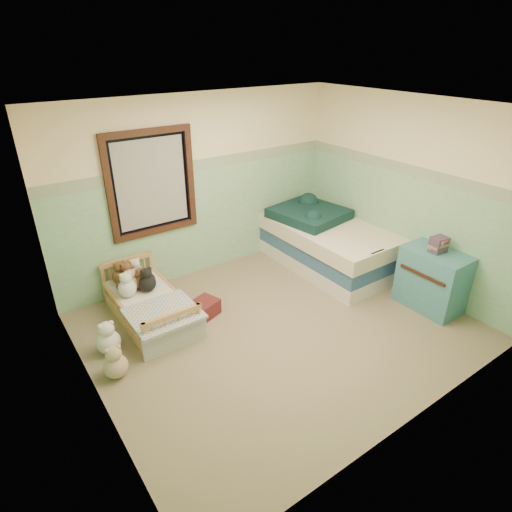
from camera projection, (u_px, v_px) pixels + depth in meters
floor at (279, 327)px, 5.13m from camera, size 4.20×3.60×0.02m
ceiling at (285, 107)px, 3.99m from camera, size 4.20×3.60×0.02m
wall_back at (200, 188)px, 5.87m from camera, size 4.20×0.04×2.50m
wall_front at (428, 309)px, 3.25m from camera, size 4.20×0.04×2.50m
wall_left at (79, 291)px, 3.48m from camera, size 0.04×3.60×2.50m
wall_right at (406, 194)px, 5.64m from camera, size 0.04×3.60×2.50m
wainscot_mint at (203, 222)px, 6.09m from camera, size 4.20×0.01×1.50m
border_strip at (199, 165)px, 5.71m from camera, size 4.20×0.01×0.15m
window_frame at (152, 184)px, 5.39m from camera, size 1.16×0.06×1.36m
window_blinds at (152, 183)px, 5.40m from camera, size 0.92×0.01×1.12m
toddler_bed_frame at (150, 312)px, 5.24m from camera, size 0.70×1.41×0.18m
toddler_mattress at (149, 302)px, 5.18m from camera, size 0.64×1.35×0.12m
patchwork_quilt at (164, 313)px, 4.82m from camera, size 0.76×0.70×0.03m
plush_bed_brown at (121, 276)px, 5.39m from camera, size 0.21×0.21×0.21m
plush_bed_white at (136, 272)px, 5.49m from camera, size 0.20×0.20×0.20m
plush_bed_tan at (131, 283)px, 5.26m from camera, size 0.19×0.19×0.19m
plush_bed_dark at (149, 279)px, 5.38m from camera, size 0.16×0.16×0.16m
plush_floor_cream at (109, 342)px, 4.66m from camera, size 0.26×0.26×0.26m
plush_floor_tan at (116, 366)px, 4.32m from camera, size 0.25×0.25×0.25m
twin_bed_frame at (322, 257)px, 6.53m from camera, size 1.10×2.19×0.22m
twin_boxspring at (323, 244)px, 6.43m from camera, size 1.10×2.19×0.22m
twin_mattress at (324, 230)px, 6.33m from camera, size 1.14×2.23×0.22m
teal_blanket at (309, 213)px, 6.44m from camera, size 1.07×1.12×0.14m
dresser at (432, 280)px, 5.36m from camera, size 0.48×0.77×0.77m
book_stack at (439, 245)px, 5.15m from camera, size 0.21×0.17×0.19m
red_pillow at (205, 308)px, 5.31m from camera, size 0.39×0.37×0.20m
floor_book at (192, 331)px, 5.03m from camera, size 0.31×0.29×0.02m
extra_plush_0 at (148, 283)px, 5.24m from camera, size 0.21×0.21×0.21m
extra_plush_1 at (142, 281)px, 5.30m from camera, size 0.19×0.19×0.19m
extra_plush_2 at (127, 277)px, 5.37m from camera, size 0.21×0.21×0.21m
extra_plush_3 at (123, 286)px, 5.23m from camera, size 0.17×0.17×0.17m
extra_plush_4 at (127, 288)px, 5.13m from camera, size 0.22×0.22×0.22m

